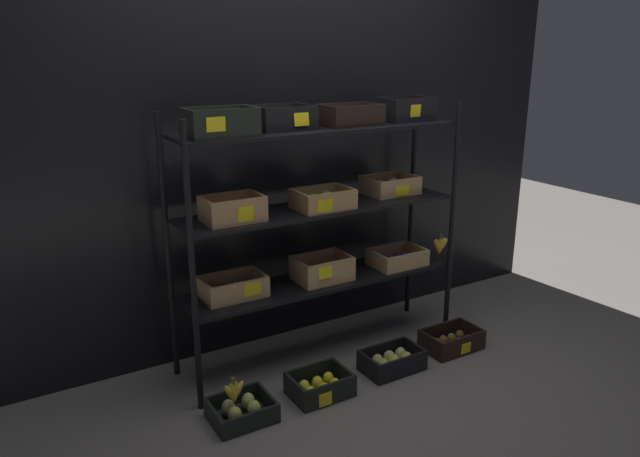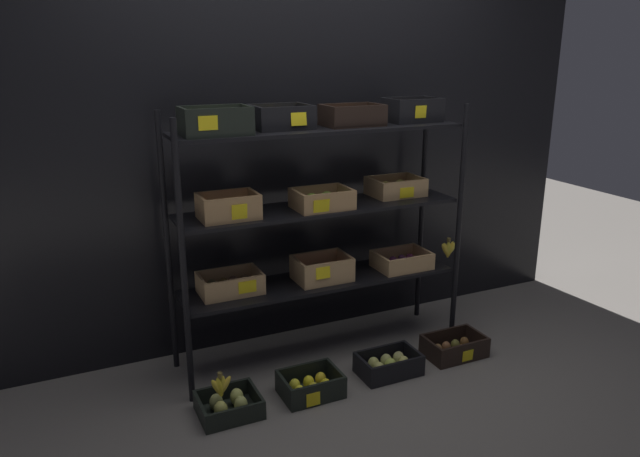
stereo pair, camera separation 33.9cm
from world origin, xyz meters
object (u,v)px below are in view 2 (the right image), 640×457
at_px(display_rack, 319,200).
at_px(crate_ground_center_pear, 389,365).
at_px(crate_ground_lemon, 311,386).
at_px(banana_bunch_loose, 221,386).
at_px(crate_ground_kiwi, 454,348).
at_px(crate_ground_pear, 229,405).

bearing_deg(display_rack, crate_ground_center_pear, -56.87).
bearing_deg(crate_ground_lemon, crate_ground_center_pear, 1.33).
bearing_deg(display_rack, crate_ground_lemon, -119.96).
bearing_deg(banana_bunch_loose, display_rack, 28.61).
bearing_deg(banana_bunch_loose, crate_ground_lemon, -1.64).
distance_m(display_rack, banana_bunch_loose, 1.12).
height_order(crate_ground_lemon, crate_ground_kiwi, same).
xyz_separation_m(crate_ground_center_pear, banana_bunch_loose, (-0.96, 0.00, 0.11)).
bearing_deg(crate_ground_lemon, display_rack, 60.04).
xyz_separation_m(crate_ground_pear, crate_ground_lemon, (0.44, -0.01, 0.00)).
xyz_separation_m(display_rack, crate_ground_lemon, (-0.23, -0.40, -0.89)).
distance_m(crate_ground_pear, crate_ground_kiwi, 1.39).
height_order(crate_ground_lemon, banana_bunch_loose, banana_bunch_loose).
height_order(crate_ground_pear, crate_ground_lemon, crate_ground_lemon).
bearing_deg(crate_ground_kiwi, display_rack, 152.41).
relative_size(crate_ground_lemon, banana_bunch_loose, 2.30).
height_order(display_rack, banana_bunch_loose, display_rack).
bearing_deg(banana_bunch_loose, crate_ground_pear, -1.43).
xyz_separation_m(display_rack, crate_ground_kiwi, (0.72, -0.37, -0.90)).
bearing_deg(crate_ground_center_pear, banana_bunch_loose, 179.85).
bearing_deg(crate_ground_lemon, crate_ground_kiwi, 1.54).
height_order(crate_ground_pear, banana_bunch_loose, banana_bunch_loose).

